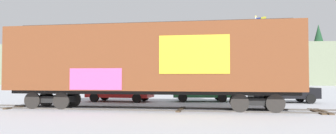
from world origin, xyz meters
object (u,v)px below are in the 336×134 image
object	(u,v)px
parked_car_red	(120,90)
freight_car	(150,60)
parked_car_green	(200,89)
parked_car_black	(282,91)
flagpole	(258,46)

from	to	relation	value
parked_car_red	freight_car	bearing A→B (deg)	-61.56
freight_car	parked_car_green	bearing A→B (deg)	65.55
parked_car_green	parked_car_black	world-z (taller)	parked_car_green
freight_car	flagpole	distance (m)	15.90
flagpole	parked_car_green	size ratio (longest dim) A/B	1.82
freight_car	parked_car_black	size ratio (longest dim) A/B	3.44
parked_car_red	parked_car_black	distance (m)	11.38
parked_car_black	freight_car	bearing A→B (deg)	-146.72
flagpole	parked_car_black	size ratio (longest dim) A/B	1.67
freight_car	parked_car_red	bearing A→B (deg)	118.44
parked_car_green	flagpole	bearing A→B (deg)	53.23
parked_car_black	flagpole	bearing A→B (deg)	91.02
parked_car_green	parked_car_black	distance (m)	5.62
parked_car_green	parked_car_black	bearing A→B (deg)	-6.87
freight_car	flagpole	size ratio (longest dim) A/B	2.07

